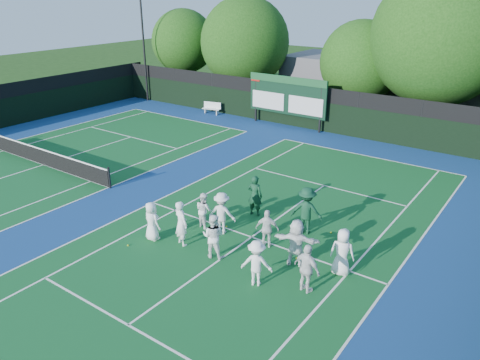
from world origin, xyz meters
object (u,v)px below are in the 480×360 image
Objects in this scene: coach_left at (255,196)px; scoreboard at (287,96)px; bench at (212,108)px; tennis_net at (42,157)px.

scoreboard is at bearing -73.94° from coach_left.
tennis_net is at bearing -91.77° from bench.
scoreboard is 6.76m from bench.
tennis_net is at bearing -115.60° from scoreboard.
coach_left reaches higher than tennis_net.
tennis_net is at bearing -1.36° from coach_left.
scoreboard reaches higher than tennis_net.
bench is (-6.54, -0.22, -1.70)m from scoreboard.
scoreboard is 3.30× the size of coach_left.
coach_left reaches higher than bench.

